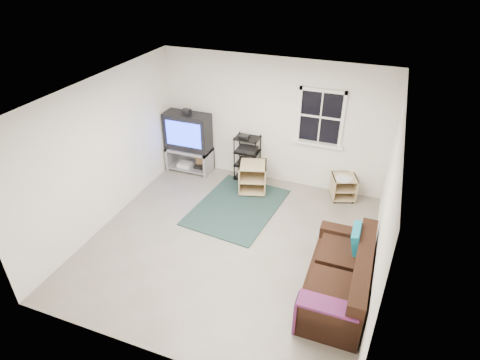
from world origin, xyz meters
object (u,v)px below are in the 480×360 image
at_px(side_table_right, 343,185).
at_px(tv_unit, 189,138).
at_px(side_table_left, 253,176).
at_px(sofa, 340,279).
at_px(av_rack, 247,161).

bearing_deg(side_table_right, tv_unit, -179.28).
bearing_deg(side_table_left, sofa, -46.91).
bearing_deg(av_rack, tv_unit, -177.28).
relative_size(tv_unit, side_table_left, 2.15).
xyz_separation_m(side_table_left, sofa, (2.09, -2.23, -0.04)).
height_order(av_rack, sofa, av_rack).
bearing_deg(sofa, side_table_left, 133.09).
distance_m(side_table_right, sofa, 2.62).
xyz_separation_m(tv_unit, av_rack, (1.32, 0.06, -0.35)).
relative_size(av_rack, sofa, 0.54).
relative_size(tv_unit, side_table_right, 2.50).
relative_size(tv_unit, sofa, 0.76).
bearing_deg(side_table_left, tv_unit, 168.44).
height_order(side_table_left, sofa, sofa).
bearing_deg(tv_unit, side_table_right, 0.72).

